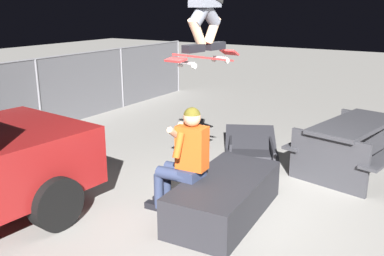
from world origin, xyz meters
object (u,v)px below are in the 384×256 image
Objects in this scene: skateboard at (205,58)px; kicker_ramp at (250,146)px; ledge_box_main at (225,197)px; person_sitting_on_ledge at (184,156)px; picnic_table_back at (353,139)px.

skateboard reaches higher than kicker_ramp.
person_sitting_on_ledge reaches higher than ledge_box_main.
ledge_box_main is 0.86× the size of picnic_table_back.
picnic_table_back is (2.40, -1.37, -0.21)m from person_sitting_on_ledge.
ledge_box_main is at bearing -56.98° from skateboard.
kicker_ramp is at bearing 6.73° from person_sitting_on_ledge.
kicker_ramp is (2.35, 0.73, -0.17)m from ledge_box_main.
skateboard reaches higher than person_sitting_on_ledge.
person_sitting_on_ledge reaches higher than kicker_ramp.
picnic_table_back is at bearing -26.13° from skateboard.
skateboard is 3.09m from kicker_ramp.
person_sitting_on_ledge is (-0.19, 0.43, 0.48)m from ledge_box_main.
skateboard is at bearing 123.02° from ledge_box_main.
picnic_table_back is (2.34, -1.15, -1.33)m from skateboard.
ledge_box_main is 1.30× the size of person_sitting_on_ledge.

